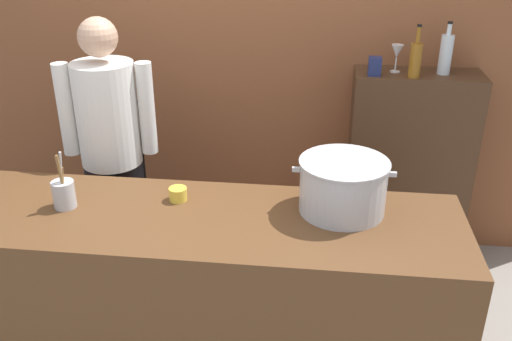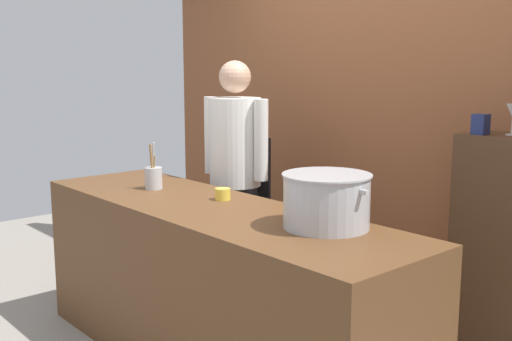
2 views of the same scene
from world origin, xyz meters
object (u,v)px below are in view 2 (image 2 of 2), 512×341
(stockpot_large, at_px, (326,201))
(utensil_crock, at_px, (153,177))
(butter_jar, at_px, (223,194))
(spice_tin_navy, at_px, (481,124))
(chef, at_px, (236,167))

(stockpot_large, bearing_deg, utensil_crock, -174.68)
(utensil_crock, distance_m, butter_jar, 0.52)
(utensil_crock, bearing_deg, spice_tin_navy, 36.89)
(butter_jar, bearing_deg, spice_tin_navy, 45.46)
(stockpot_large, height_order, utensil_crock, utensil_crock)
(butter_jar, bearing_deg, chef, 135.02)
(chef, xyz_separation_m, utensil_crock, (0.01, -0.64, 0.01))
(chef, xyz_separation_m, butter_jar, (0.52, -0.52, -0.03))
(stockpot_large, distance_m, utensil_crock, 1.29)
(utensil_crock, bearing_deg, stockpot_large, 5.32)
(utensil_crock, height_order, butter_jar, utensil_crock)
(chef, bearing_deg, butter_jar, 125.73)
(butter_jar, distance_m, spice_tin_navy, 1.42)
(spice_tin_navy, bearing_deg, butter_jar, -134.54)
(chef, distance_m, stockpot_large, 1.39)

